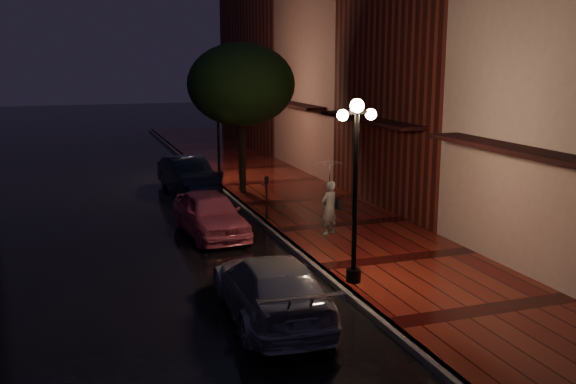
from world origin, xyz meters
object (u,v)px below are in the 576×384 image
object	(u,v)px
woman_with_umbrella	(330,185)
silver_car	(271,288)
pink_car	(210,214)
streetlamp_near	(355,180)
streetlamp_far	(218,123)
street_tree	(241,87)
navy_car	(188,175)
parking_meter	(267,194)

from	to	relation	value
woman_with_umbrella	silver_car	bearing A→B (deg)	33.16
pink_car	streetlamp_near	bearing A→B (deg)	-72.98
streetlamp_near	silver_car	bearing A→B (deg)	-155.42
streetlamp_far	street_tree	bearing A→B (deg)	-85.09
navy_car	woman_with_umbrella	size ratio (longest dim) A/B	1.89
streetlamp_near	parking_meter	world-z (taller)	streetlamp_near
street_tree	streetlamp_near	bearing A→B (deg)	-91.35
street_tree	navy_car	distance (m)	4.23
pink_car	parking_meter	world-z (taller)	parking_meter
streetlamp_far	navy_car	distance (m)	3.08
silver_car	woman_with_umbrella	xyz separation A→B (m)	(3.46, 5.15, 0.98)
streetlamp_near	navy_car	world-z (taller)	streetlamp_near
street_tree	parking_meter	size ratio (longest dim) A/B	4.00
streetlamp_far	woman_with_umbrella	size ratio (longest dim) A/B	1.90
street_tree	silver_car	world-z (taller)	street_tree
navy_car	streetlamp_near	bearing A→B (deg)	-88.34
silver_car	streetlamp_far	bearing A→B (deg)	-95.98
streetlamp_far	woman_with_umbrella	xyz separation A→B (m)	(1.07, -9.95, -0.95)
pink_car	silver_car	bearing A→B (deg)	-96.07
pink_car	streetlamp_far	bearing A→B (deg)	70.51
street_tree	streetlamp_far	bearing A→B (deg)	94.91
streetlamp_near	navy_car	size ratio (longest dim) A/B	1.00
pink_car	navy_car	xyz separation A→B (m)	(0.54, 6.65, 0.02)
streetlamp_near	silver_car	xyz separation A→B (m)	(-2.39, -1.09, -1.93)
streetlamp_far	streetlamp_near	bearing A→B (deg)	-90.00
street_tree	silver_car	bearing A→B (deg)	-102.37
streetlamp_near	streetlamp_far	size ratio (longest dim) A/B	1.00
pink_car	woman_with_umbrella	size ratio (longest dim) A/B	1.77
pink_car	parking_meter	xyz separation A→B (m)	(2.03, 0.70, 0.34)
streetlamp_near	street_tree	world-z (taller)	street_tree
streetlamp_near	parking_meter	bearing A→B (deg)	91.82
streetlamp_far	parking_meter	world-z (taller)	streetlamp_far
silver_car	pink_car	bearing A→B (deg)	-88.40
streetlamp_near	navy_car	distance (m)	12.51
pink_car	woman_with_umbrella	world-z (taller)	woman_with_umbrella
silver_car	navy_car	bearing A→B (deg)	-89.99
woman_with_umbrella	parking_meter	distance (m)	2.66
pink_car	silver_car	xyz separation A→B (m)	(-0.17, -6.70, -0.02)
streetlamp_near	pink_car	size ratio (longest dim) A/B	1.07
pink_car	navy_car	bearing A→B (deg)	80.75
navy_car	silver_car	world-z (taller)	navy_car
pink_car	silver_car	world-z (taller)	pink_car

